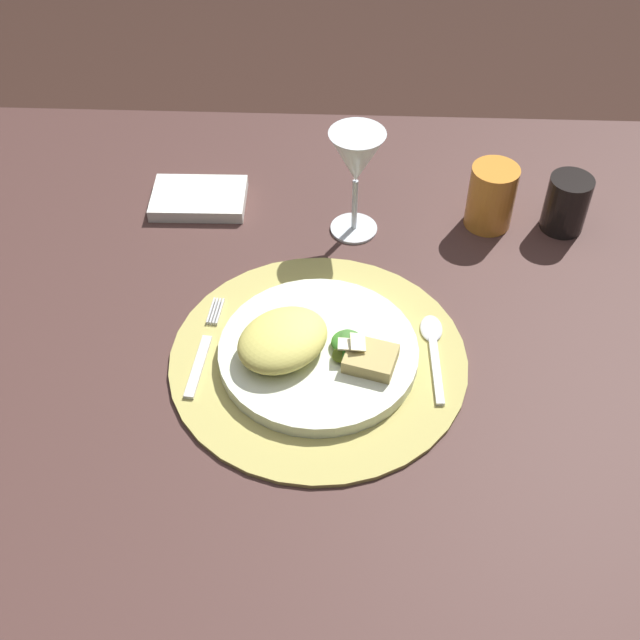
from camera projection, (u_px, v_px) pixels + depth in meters
ground_plane at (294, 573)px, 1.58m from camera, size 6.00×6.00×0.00m
dining_table at (284, 383)px, 1.17m from camera, size 1.41×0.95×0.72m
placemat at (318, 359)px, 1.01m from camera, size 0.37×0.37×0.01m
dinner_plate at (318, 353)px, 1.00m from camera, size 0.24×0.24×0.02m
pasta_serving at (283, 340)px, 0.97m from camera, size 0.15×0.15×0.04m
salad_greens at (352, 348)px, 0.98m from camera, size 0.07×0.08×0.03m
bread_piece at (371, 359)px, 0.97m from camera, size 0.07×0.06×0.02m
fork at (203, 351)px, 1.01m from camera, size 0.03×0.17×0.00m
spoon at (433, 342)px, 1.02m from camera, size 0.03×0.14×0.01m
napkin at (199, 198)px, 1.22m from camera, size 0.14×0.10×0.02m
wine_glass at (356, 161)px, 1.09m from camera, size 0.08×0.08×0.16m
amber_tumbler at (491, 197)px, 1.16m from camera, size 0.07×0.07×0.10m
dark_tumbler at (566, 204)px, 1.15m from camera, size 0.06×0.06×0.08m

